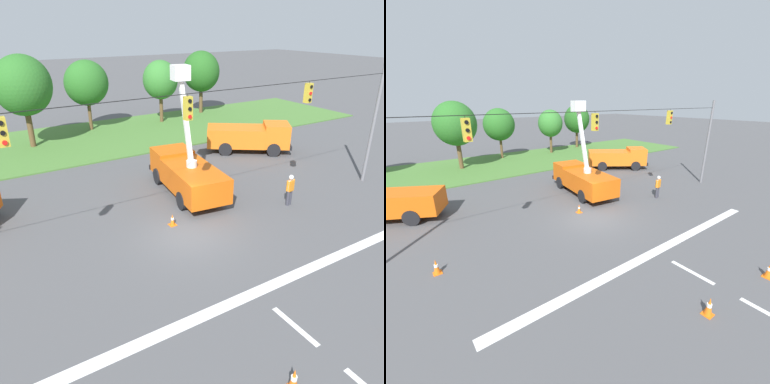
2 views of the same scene
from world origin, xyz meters
TOP-DOWN VIEW (x-y plane):
  - ground_plane at (0.00, 0.00)m, footprint 200.00×200.00m
  - grass_verge at (0.00, 18.00)m, footprint 56.00×12.00m
  - lane_markings at (0.00, -6.35)m, footprint 17.60×15.25m
  - signal_gantry at (0.00, -0.00)m, footprint 26.20×0.33m
  - tree_centre at (-3.61, 18.34)m, footprint 4.33×4.48m
  - tree_east at (2.04, 21.03)m, footprint 3.91×3.57m
  - tree_far_east at (9.08, 20.35)m, footprint 3.38×3.49m
  - tree_east_end at (14.74, 21.84)m, footprint 3.89×4.01m
  - utility_truck_bucket_lift at (2.43, 4.30)m, footprint 3.22×6.99m
  - utility_truck_support_far at (10.57, 8.44)m, footprint 6.55×5.61m
  - road_worker at (6.41, -0.08)m, footprint 0.64×0.30m
  - traffic_cone_foreground_left at (-0.18, 1.26)m, footprint 0.36×0.36m
  - traffic_cone_near_bucket at (-1.79, -8.51)m, footprint 0.36×0.36m

SIDE VIEW (x-z plane):
  - ground_plane at x=0.00m, z-range 0.00..0.00m
  - lane_markings at x=0.00m, z-range 0.00..0.01m
  - grass_verge at x=0.00m, z-range 0.00..0.10m
  - traffic_cone_foreground_left at x=-0.18m, z-range -0.02..0.59m
  - traffic_cone_near_bucket at x=-1.79m, z-range -0.01..0.73m
  - road_worker at x=6.41m, z-range 0.11..1.88m
  - utility_truck_support_far at x=10.57m, z-range 0.10..2.36m
  - utility_truck_bucket_lift at x=2.43m, z-range -2.23..4.94m
  - tree_far_east at x=9.08m, z-range 1.14..7.16m
  - tree_east at x=2.04m, z-range 1.15..7.46m
  - signal_gantry at x=0.00m, z-range 0.83..8.03m
  - tree_east_end at x=14.74m, z-range 1.16..7.74m
  - tree_centre at x=-3.61m, z-range 1.28..8.44m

